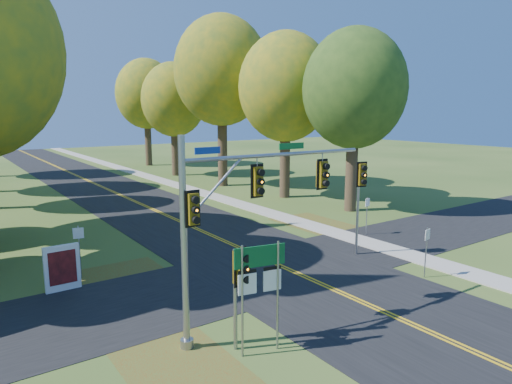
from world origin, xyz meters
TOP-DOWN VIEW (x-y plane):
  - ground at (0.00, 0.00)m, footprint 160.00×160.00m
  - road_main at (0.00, 0.00)m, footprint 8.00×160.00m
  - road_cross at (0.00, 2.00)m, footprint 60.00×6.00m
  - centerline_left at (-0.10, 0.00)m, footprint 0.10×160.00m
  - centerline_right at (0.10, 0.00)m, footprint 0.10×160.00m
  - sidewalk_east at (6.20, 0.00)m, footprint 1.60×160.00m
  - leaf_patch_w_near at (-6.50, 4.00)m, footprint 4.00×6.00m
  - leaf_patch_e at (6.80, 6.00)m, footprint 3.50×8.00m
  - leaf_patch_w_far at (-7.50, -3.00)m, footprint 3.00×5.00m
  - tree_e_a at (11.57, 8.77)m, footprint 7.20×7.20m
  - tree_e_b at (10.97, 15.58)m, footprint 7.60×7.60m
  - tree_e_c at (9.88, 23.69)m, footprint 8.80×8.80m
  - tree_e_d at (9.26, 32.87)m, footprint 7.00×7.00m
  - tree_e_e at (10.47, 43.58)m, footprint 7.80×7.80m
  - traffic_mast at (-5.12, -2.07)m, footprint 7.08×0.64m
  - east_signal_pole at (4.14, 1.20)m, footprint 0.53×0.63m
  - ped_signal_pole at (-5.66, -3.11)m, footprint 0.50×0.59m
  - route_sign_cluster at (-5.20, -3.48)m, footprint 1.54×0.38m
  - info_kiosk at (-8.87, 4.88)m, footprint 1.35×0.22m
  - reg_sign_e_north at (7.44, 3.60)m, footprint 0.42×0.11m
  - reg_sign_e_south at (4.20, -2.54)m, footprint 0.42×0.10m
  - reg_sign_w at (-7.91, 5.99)m, footprint 0.43×0.15m

SIDE VIEW (x-z plane):
  - ground at x=0.00m, z-range 0.00..0.00m
  - leaf_patch_w_near at x=-6.50m, z-range 0.00..0.01m
  - leaf_patch_e at x=6.80m, z-range 0.00..0.01m
  - leaf_patch_w_far at x=-7.50m, z-range 0.00..0.01m
  - road_cross at x=0.00m, z-range 0.00..0.02m
  - road_main at x=0.00m, z-range 0.00..0.02m
  - centerline_left at x=-0.10m, z-range 0.02..0.03m
  - centerline_right at x=0.10m, z-range 0.02..0.03m
  - sidewalk_east at x=6.20m, z-range 0.00..0.06m
  - info_kiosk at x=-8.87m, z-range 0.00..1.86m
  - reg_sign_e_south at x=4.20m, z-range 0.41..2.61m
  - reg_sign_e_north at x=7.44m, z-range 0.41..2.63m
  - reg_sign_w at x=-7.91m, z-range 0.42..2.70m
  - route_sign_cluster at x=-5.20m, z-range 0.69..4.05m
  - ped_signal_pole at x=-5.66m, z-range 0.78..4.00m
  - east_signal_pole at x=4.14m, z-range 1.21..5.90m
  - traffic_mast at x=-5.12m, z-range 0.92..7.33m
  - tree_e_d at x=9.26m, z-range 2.08..14.40m
  - tree_e_a at x=11.57m, z-range 2.16..14.90m
  - tree_e_b at x=10.97m, z-range 2.23..15.56m
  - tree_e_e at x=10.47m, z-range 2.32..16.06m
  - tree_e_c at x=9.88m, z-range 2.77..18.56m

